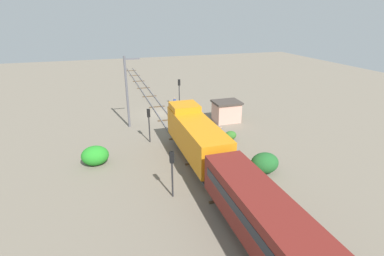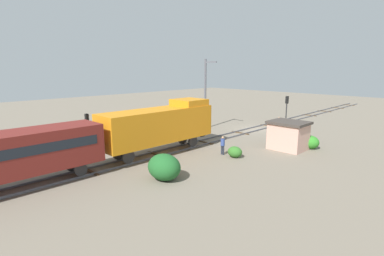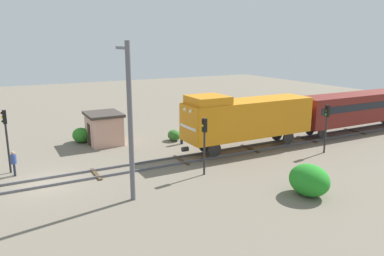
% 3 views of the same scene
% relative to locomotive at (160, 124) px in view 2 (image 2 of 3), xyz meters
% --- Properties ---
extents(ground_plane, '(115.53, 115.53, 0.00)m').
position_rel_locomotive_xyz_m(ground_plane, '(0.00, -15.58, -2.77)').
color(ground_plane, '#756B5B').
extents(railway_track, '(2.40, 77.02, 0.16)m').
position_rel_locomotive_xyz_m(railway_track, '(0.00, -15.58, -2.70)').
color(railway_track, '#595960').
rests_on(railway_track, ground).
extents(locomotive, '(2.90, 11.60, 4.60)m').
position_rel_locomotive_xyz_m(locomotive, '(0.00, 0.00, 0.00)').
color(locomotive, orange).
rests_on(locomotive, railway_track).
extents(traffic_signal_near, '(0.32, 0.34, 4.35)m').
position_rel_locomotive_xyz_m(traffic_signal_near, '(-3.20, -17.41, 0.24)').
color(traffic_signal_near, '#262628').
rests_on(traffic_signal_near, ground).
extents(traffic_signal_mid, '(0.32, 0.34, 3.86)m').
position_rel_locomotive_xyz_m(traffic_signal_mid, '(3.40, -5.93, -0.07)').
color(traffic_signal_mid, '#262628').
rests_on(traffic_signal_mid, ground).
extents(traffic_signal_far, '(0.32, 0.34, 3.89)m').
position_rel_locomotive_xyz_m(traffic_signal_far, '(3.60, 5.14, -0.06)').
color(traffic_signal_far, '#262628').
rests_on(traffic_signal_far, ground).
extents(worker_near_track, '(0.38, 0.38, 1.70)m').
position_rel_locomotive_xyz_m(worker_near_track, '(-2.40, -17.18, -1.78)').
color(worker_near_track, '#262B38').
rests_on(worker_near_track, ground).
extents(worker_by_signal, '(0.38, 0.38, 1.70)m').
position_rel_locomotive_xyz_m(worker_by_signal, '(-4.20, -3.79, -1.78)').
color(worker_by_signal, '#262B38').
rests_on(worker_by_signal, ground).
extents(catenary_mast, '(1.94, 0.28, 8.84)m').
position_rel_locomotive_xyz_m(catenary_mast, '(4.94, -11.51, 1.90)').
color(catenary_mast, '#595960').
rests_on(catenary_mast, ground).
extents(relay_hut, '(3.50, 2.90, 2.74)m').
position_rel_locomotive_xyz_m(relay_hut, '(-7.50, -9.70, -1.38)').
color(relay_hut, '#D19E8C').
rests_on(relay_hut, ground).
extents(bush_near, '(1.78, 1.46, 1.30)m').
position_rel_locomotive_xyz_m(bush_near, '(-8.92, -11.41, -2.13)').
color(bush_near, '#308226').
rests_on(bush_near, ground).
extents(bush_mid, '(2.55, 2.08, 1.85)m').
position_rel_locomotive_xyz_m(bush_mid, '(9.26, -2.26, -1.85)').
color(bush_mid, '#258B26').
rests_on(bush_mid, ground).
extents(bush_far, '(2.56, 2.10, 1.87)m').
position_rel_locomotive_xyz_m(bush_far, '(-5.22, 3.95, -1.84)').
color(bush_far, '#1F5926').
rests_on(bush_far, ground).
extents(bush_back, '(1.34, 1.10, 0.98)m').
position_rel_locomotive_xyz_m(bush_back, '(-5.50, -3.90, -2.28)').
color(bush_back, '#316A26').
rests_on(bush_back, ground).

